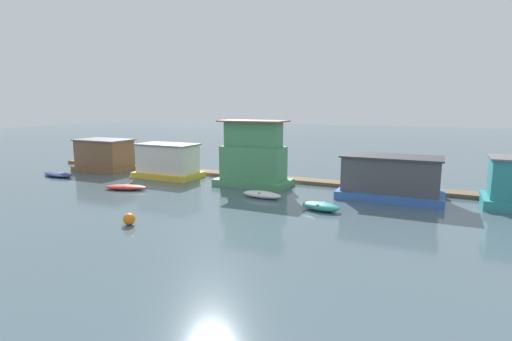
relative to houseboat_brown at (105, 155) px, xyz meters
The scene contains 11 objects.
ground_plane 17.81m from the houseboat_brown, ahead, with size 200.00×200.00×0.00m, color #475B66.
dock_walkway 18.00m from the houseboat_brown, ahead, with size 51.00×1.66×0.30m, color brown.
houseboat_brown is the anchor object (origin of this frame).
houseboat_yellow 8.36m from the houseboat_brown, ahead, with size 6.05×3.48×3.18m.
houseboat_green 17.25m from the houseboat_brown, ahead, with size 6.21×3.36×5.49m.
houseboat_blue 28.32m from the houseboat_brown, ahead, with size 7.34×3.88×3.15m.
dinghy_navy 4.92m from the houseboat_brown, 108.95° to the right, with size 4.13×2.09×0.36m.
dinghy_red 10.80m from the houseboat_brown, 35.92° to the right, with size 3.61×2.23×0.40m.
dinghy_white 20.26m from the houseboat_brown, 11.92° to the right, with size 3.14×1.37×0.49m.
dinghy_teal 25.37m from the houseboat_brown, 13.07° to the right, with size 2.79×1.71×0.54m.
buoy_orange 20.71m from the houseboat_brown, 40.71° to the right, with size 0.70×0.70×0.70m, color orange.
Camera 1 is at (13.87, -30.36, 6.85)m, focal length 28.00 mm.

